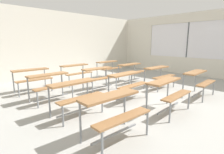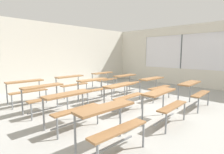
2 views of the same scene
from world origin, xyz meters
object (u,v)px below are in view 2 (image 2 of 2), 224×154
at_px(desk_bench_r3c1, 71,81).
at_px(desk_bench_r0c1, 164,99).
at_px(desk_bench_r3c2, 104,76).
at_px(desk_bench_r2c0, 45,92).
at_px(desk_bench_r3c0, 26,87).
at_px(desk_bench_r1c2, 154,83).
at_px(desk_bench_r2c1, 95,85).
at_px(desk_bench_r0c2, 193,89).
at_px(desk_bench_r1c0, 71,102).
at_px(desk_bench_r0c0, 110,118).
at_px(desk_bench_r2c2, 127,80).
at_px(desk_bench_r1c1, 123,91).

bearing_deg(desk_bench_r3c1, desk_bench_r0c1, -90.93).
relative_size(desk_bench_r3c1, desk_bench_r3c2, 0.99).
relative_size(desk_bench_r2c0, desk_bench_r3c0, 1.00).
bearing_deg(desk_bench_r1c2, desk_bench_r2c1, 145.54).
distance_m(desk_bench_r0c2, desk_bench_r1c2, 1.34).
bearing_deg(desk_bench_r1c2, desk_bench_r3c0, 145.58).
bearing_deg(desk_bench_r3c0, desk_bench_r3c1, 2.16).
bearing_deg(desk_bench_r3c1, desk_bench_r2c0, -143.23).
height_order(desk_bench_r1c2, desk_bench_r2c1, same).
relative_size(desk_bench_r1c2, desk_bench_r3c1, 1.01).
bearing_deg(desk_bench_r1c0, desk_bench_r3c2, 36.66).
distance_m(desk_bench_r3c0, desk_bench_r3c2, 3.42).
height_order(desk_bench_r3c0, desk_bench_r3c1, same).
height_order(desk_bench_r2c0, desk_bench_r3c2, same).
bearing_deg(desk_bench_r0c0, desk_bench_r3c2, 50.44).
bearing_deg(desk_bench_r0c1, desk_bench_r2c2, 52.92).
relative_size(desk_bench_r0c2, desk_bench_r3c0, 1.01).
xyz_separation_m(desk_bench_r0c0, desk_bench_r3c2, (3.46, 3.90, 0.00)).
xyz_separation_m(desk_bench_r0c0, desk_bench_r1c1, (1.71, 1.22, 0.00)).
bearing_deg(desk_bench_r0c1, desk_bench_r1c1, 86.87).
bearing_deg(desk_bench_r0c1, desk_bench_r1c2, 34.10).
distance_m(desk_bench_r0c1, desk_bench_r1c1, 1.25).
relative_size(desk_bench_r1c0, desk_bench_r1c1, 0.99).
height_order(desk_bench_r1c0, desk_bench_r1c2, same).
height_order(desk_bench_r0c1, desk_bench_r2c0, same).
relative_size(desk_bench_r0c2, desk_bench_r3c1, 1.01).
relative_size(desk_bench_r0c1, desk_bench_r2c1, 1.00).
relative_size(desk_bench_r2c1, desk_bench_r2c2, 1.02).
bearing_deg(desk_bench_r3c2, desk_bench_r1c2, -92.47).
bearing_deg(desk_bench_r1c2, desk_bench_r0c0, -157.39).
distance_m(desk_bench_r0c1, desk_bench_r2c0, 3.08).
height_order(desk_bench_r2c0, desk_bench_r2c2, same).
bearing_deg(desk_bench_r3c1, desk_bench_r0c2, -66.83).
relative_size(desk_bench_r1c2, desk_bench_r2c1, 1.00).
bearing_deg(desk_bench_r3c2, desk_bench_r2c2, -92.37).
relative_size(desk_bench_r0c0, desk_bench_r0c2, 1.00).
xyz_separation_m(desk_bench_r1c2, desk_bench_r2c1, (-1.68, 1.25, 0.00)).
bearing_deg(desk_bench_r1c2, desk_bench_r0c2, -88.60).
xyz_separation_m(desk_bench_r3c0, desk_bench_r3c2, (3.42, 0.07, 0.00)).
xyz_separation_m(desk_bench_r2c1, desk_bench_r2c2, (1.68, 0.01, 0.00)).
xyz_separation_m(desk_bench_r0c1, desk_bench_r1c1, (0.01, 1.25, 0.00)).
bearing_deg(desk_bench_r2c2, desk_bench_r2c0, 178.43).
distance_m(desk_bench_r0c1, desk_bench_r0c2, 1.74).
distance_m(desk_bench_r0c0, desk_bench_r0c1, 1.71).
bearing_deg(desk_bench_r1c0, desk_bench_r0c0, -94.26).
bearing_deg(desk_bench_r3c2, desk_bench_r2c0, -161.41).
bearing_deg(desk_bench_r0c0, desk_bench_r0c2, 1.22).
bearing_deg(desk_bench_r2c2, desk_bench_r0c1, -125.18).
distance_m(desk_bench_r1c1, desk_bench_r3c0, 3.10).
distance_m(desk_bench_r2c1, desk_bench_r2c2, 1.68).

